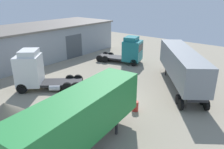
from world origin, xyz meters
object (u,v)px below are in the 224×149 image
at_px(tractor_unit_teal, 129,51).
at_px(container_trailer_white, 182,64).
at_px(tractor_unit_white, 34,71).
at_px(oil_drum, 135,106).
at_px(container_trailer_green, 80,118).
at_px(gravel_pile, 5,111).

distance_m(tractor_unit_teal, container_trailer_white, 10.02).
xyz_separation_m(tractor_unit_white, oil_drum, (2.79, -10.74, -1.58)).
bearing_deg(oil_drum, tractor_unit_white, 104.56).
height_order(tractor_unit_white, tractor_unit_teal, tractor_unit_white).
distance_m(container_trailer_green, gravel_pile, 8.06).
relative_size(container_trailer_white, oil_drum, 12.22).
xyz_separation_m(tractor_unit_teal, container_trailer_white, (-3.68, -9.29, 0.77)).
relative_size(container_trailer_green, tractor_unit_teal, 1.50).
bearing_deg(container_trailer_white, container_trailer_green, 140.81).
bearing_deg(container_trailer_green, gravel_pile, 91.39).
relative_size(tractor_unit_white, oil_drum, 7.47).
xyz_separation_m(container_trailer_white, oil_drum, (-7.32, 0.93, -2.15)).
relative_size(tractor_unit_white, container_trailer_green, 0.64).
bearing_deg(container_trailer_white, tractor_unit_teal, 31.54).
xyz_separation_m(container_trailer_green, container_trailer_white, (13.97, -0.57, -0.02)).
distance_m(tractor_unit_white, tractor_unit_teal, 13.99).
height_order(tractor_unit_teal, container_trailer_white, container_trailer_white).
xyz_separation_m(tractor_unit_teal, gravel_pile, (-18.73, -0.96, -1.10)).
xyz_separation_m(tractor_unit_teal, oil_drum, (-11.00, -8.36, -1.39)).
relative_size(container_trailer_white, gravel_pile, 2.82).
xyz_separation_m(container_trailer_green, tractor_unit_teal, (17.64, 8.73, -0.78)).
bearing_deg(container_trailer_green, oil_drum, -3.46).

